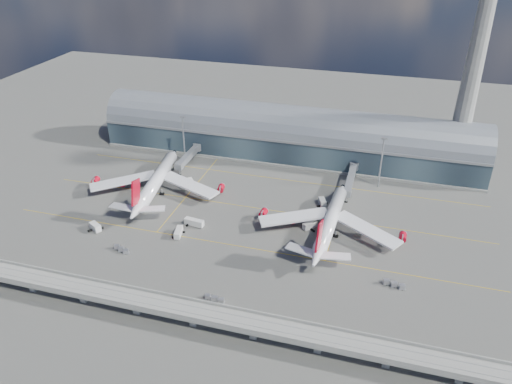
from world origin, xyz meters
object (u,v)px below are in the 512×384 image
(service_truck_0, at_px, (179,233))
(service_truck_1, at_px, (95,227))
(floodlight_mast_left, at_px, (184,138))
(service_truck_2, at_px, (194,222))
(service_truck_4, at_px, (322,202))
(cargo_train_2, at_px, (394,284))
(airliner_left, at_px, (156,182))
(cargo_train_0, at_px, (121,249))
(airliner_right, at_px, (330,222))
(cargo_train_1, at_px, (215,299))
(service_truck_3, at_px, (310,225))
(floodlight_mast_right, at_px, (381,161))
(service_truck_5, at_px, (191,183))
(control_tower, at_px, (473,71))

(service_truck_0, bearing_deg, service_truck_1, 178.19)
(floodlight_mast_left, relative_size, service_truck_0, 3.41)
(service_truck_2, height_order, service_truck_4, service_truck_4)
(service_truck_1, relative_size, cargo_train_2, 0.74)
(service_truck_0, xyz_separation_m, service_truck_2, (3.28, 8.76, 0.05))
(airliner_left, height_order, cargo_train_0, airliner_left)
(airliner_right, height_order, cargo_train_1, airliner_right)
(airliner_right, height_order, service_truck_3, airliner_right)
(floodlight_mast_right, bearing_deg, floodlight_mast_left, 180.00)
(service_truck_4, bearing_deg, service_truck_3, -118.61)
(floodlight_mast_right, distance_m, cargo_train_2, 74.94)
(service_truck_3, distance_m, cargo_train_1, 57.59)
(service_truck_4, bearing_deg, service_truck_0, -165.75)
(cargo_train_0, bearing_deg, airliner_left, -9.77)
(cargo_train_1, bearing_deg, airliner_right, -38.77)
(service_truck_1, xyz_separation_m, service_truck_3, (85.12, 26.12, -0.09))
(service_truck_3, bearing_deg, service_truck_0, -117.18)
(airliner_left, bearing_deg, floodlight_mast_right, 10.19)
(cargo_train_0, bearing_deg, airliner_right, -84.13)
(service_truck_1, xyz_separation_m, service_truck_4, (87.00, 46.13, -0.03))
(airliner_left, bearing_deg, airliner_right, -16.57)
(floodlight_mast_right, xyz_separation_m, service_truck_1, (-109.88, -70.85, -11.99))
(floodlight_mast_left, xyz_separation_m, service_truck_4, (77.12, -24.72, -12.02))
(service_truck_3, bearing_deg, service_truck_1, -121.87)
(service_truck_3, bearing_deg, airliner_left, -146.60)
(floodlight_mast_left, height_order, cargo_train_0, floodlight_mast_left)
(service_truck_5, relative_size, cargo_train_1, 0.85)
(control_tower, relative_size, cargo_train_2, 12.35)
(floodlight_mast_right, distance_m, service_truck_0, 100.05)
(service_truck_5, bearing_deg, service_truck_1, -152.72)
(floodlight_mast_left, xyz_separation_m, service_truck_2, (28.07, -56.10, -12.04))
(floodlight_mast_left, height_order, airliner_right, floodlight_mast_left)
(service_truck_0, relative_size, service_truck_2, 0.87)
(cargo_train_1, bearing_deg, floodlight_mast_right, -33.81)
(floodlight_mast_left, relative_size, service_truck_3, 4.07)
(airliner_left, bearing_deg, service_truck_2, -46.58)
(service_truck_4, bearing_deg, cargo_train_0, -164.22)
(floodlight_mast_left, bearing_deg, service_truck_4, -17.77)
(control_tower, bearing_deg, floodlight_mast_right, -141.34)
(cargo_train_1, bearing_deg, service_truck_1, 58.91)
(service_truck_4, bearing_deg, service_truck_2, -170.63)
(service_truck_2, height_order, service_truck_5, service_truck_2)
(service_truck_1, bearing_deg, service_truck_0, -49.90)
(floodlight_mast_right, relative_size, cargo_train_1, 3.41)
(service_truck_0, distance_m, service_truck_2, 9.35)
(service_truck_3, bearing_deg, service_truck_2, -125.38)
(service_truck_2, bearing_deg, airliner_left, 59.79)
(airliner_right, bearing_deg, floodlight_mast_right, 72.28)
(floodlight_mast_right, bearing_deg, control_tower, 38.66)
(airliner_left, bearing_deg, cargo_train_2, -28.13)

